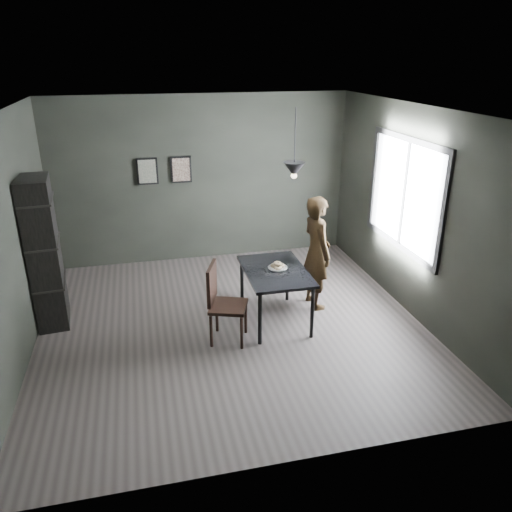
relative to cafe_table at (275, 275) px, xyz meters
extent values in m
plane|color=#3A3432|center=(-0.60, 0.00, -0.67)|extent=(5.00, 5.00, 0.00)
cube|color=black|center=(-0.60, 2.50, 0.73)|extent=(5.00, 0.10, 2.80)
cube|color=silver|center=(-0.60, 0.00, 2.13)|extent=(5.00, 5.00, 0.02)
cube|color=white|center=(1.88, 0.20, 0.93)|extent=(0.02, 1.80, 1.40)
cube|color=black|center=(1.87, 0.20, 0.93)|extent=(0.04, 1.96, 1.56)
cube|color=black|center=(0.00, 0.00, 0.06)|extent=(0.80, 1.20, 0.04)
cylinder|color=black|center=(-0.34, -0.54, -0.32)|extent=(0.05, 0.05, 0.71)
cylinder|color=black|center=(0.34, -0.54, -0.32)|extent=(0.05, 0.05, 0.71)
cylinder|color=black|center=(-0.34, 0.54, -0.32)|extent=(0.05, 0.05, 0.71)
cylinder|color=black|center=(0.34, 0.54, -0.32)|extent=(0.05, 0.05, 0.71)
cylinder|color=white|center=(0.04, 0.04, 0.08)|extent=(0.23, 0.23, 0.01)
torus|color=beige|center=(0.08, 0.05, 0.11)|extent=(0.11, 0.11, 0.04)
torus|color=beige|center=(0.01, 0.07, 0.11)|extent=(0.11, 0.11, 0.04)
torus|color=beige|center=(0.03, -0.01, 0.11)|extent=(0.11, 0.11, 0.04)
torus|color=beige|center=(0.04, 0.04, 0.15)|extent=(0.16, 0.16, 0.06)
imported|color=black|center=(0.68, 0.31, 0.14)|extent=(0.46, 0.64, 1.63)
cube|color=black|center=(-0.70, -0.35, -0.20)|extent=(0.57, 0.57, 0.04)
cube|color=black|center=(-0.89, -0.28, 0.11)|extent=(0.19, 0.43, 0.48)
cylinder|color=black|center=(-0.94, -0.46, -0.46)|extent=(0.04, 0.04, 0.43)
cylinder|color=black|center=(-0.58, -0.59, -0.46)|extent=(0.04, 0.04, 0.43)
cylinder|color=black|center=(-0.81, -0.11, -0.46)|extent=(0.04, 0.04, 0.43)
cylinder|color=black|center=(-0.45, -0.24, -0.46)|extent=(0.04, 0.04, 0.43)
cube|color=black|center=(-2.92, 0.66, 0.32)|extent=(0.44, 0.70, 1.99)
cylinder|color=black|center=(0.25, 0.10, 1.75)|extent=(0.01, 0.01, 0.75)
cone|color=black|center=(0.25, 0.10, 1.38)|extent=(0.28, 0.28, 0.18)
sphere|color=#FFE0B2|center=(0.25, 0.10, 1.30)|extent=(0.07, 0.07, 0.07)
cube|color=black|center=(-1.50, 2.47, 0.93)|extent=(0.34, 0.03, 0.44)
cube|color=#395041|center=(-1.50, 2.45, 0.93)|extent=(0.28, 0.01, 0.38)
cube|color=black|center=(-0.95, 2.47, 0.93)|extent=(0.34, 0.03, 0.44)
cube|color=brown|center=(-0.95, 2.45, 0.93)|extent=(0.28, 0.01, 0.38)
camera|label=1|loc=(-1.64, -5.77, 2.73)|focal=35.00mm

